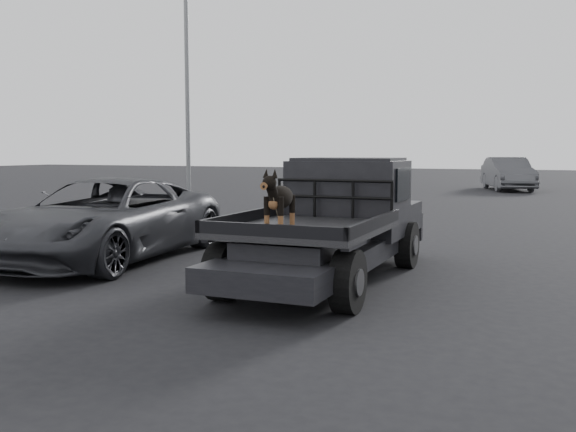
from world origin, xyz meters
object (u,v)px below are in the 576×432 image
at_px(flatbed_ute, 329,250).
at_px(dog, 280,202).
at_px(parked_suv, 105,219).
at_px(floodlight_near, 186,15).
at_px(distant_car_a, 508,174).

xyz_separation_m(flatbed_ute, dog, (-0.03, -1.72, 0.83)).
distance_m(parked_suv, floodlight_near, 16.89).
bearing_deg(parked_suv, distant_car_a, 72.99).
height_order(parked_suv, distant_car_a, distant_car_a).
xyz_separation_m(dog, distant_car_a, (0.89, 25.40, -0.50)).
bearing_deg(distant_car_a, dog, -108.93).
bearing_deg(dog, parked_suv, 155.36).
height_order(parked_suv, floodlight_near, floodlight_near).
xyz_separation_m(dog, parked_suv, (-4.16, 1.91, -0.58)).
distance_m(dog, distant_car_a, 25.42).
xyz_separation_m(flatbed_ute, parked_suv, (-4.20, 0.19, 0.25)).
bearing_deg(distant_car_a, flatbed_ute, -108.99).
bearing_deg(parked_suv, flatbed_ute, -7.39).
height_order(distant_car_a, floodlight_near, floodlight_near).
xyz_separation_m(parked_suv, distant_car_a, (5.05, 23.49, 0.08)).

